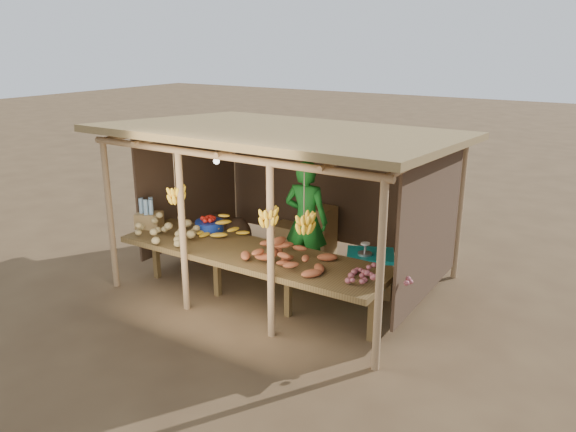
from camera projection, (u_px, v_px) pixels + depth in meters
The scene contains 13 objects.
ground at pixel (288, 281), 8.58m from camera, with size 60.00×60.00×0.00m, color brown.
stall_structure at pixel (288, 159), 7.96m from camera, with size 4.70×3.50×2.43m.
counter at pixel (251, 256), 7.59m from camera, with size 3.90×1.05×0.80m.
potato_heap at pixel (160, 225), 8.08m from camera, with size 1.14×0.69×0.37m, color #A28A53, non-canonical shape.
sweet_potato_heap at pixel (284, 249), 7.17m from camera, with size 1.09×0.65×0.36m, color #A34E29, non-canonical shape.
onion_heap at pixel (380, 270), 6.51m from camera, with size 0.75×0.45×0.35m, color #A45054, non-canonical shape.
banana_pile at pixel (222, 224), 8.14m from camera, with size 0.61×0.37×0.35m, color yellow, non-canonical shape.
tomato_basin at pixel (209, 225), 8.38m from camera, with size 0.43×0.43×0.22m.
bottle_box at pixel (149, 216), 8.49m from camera, with size 0.45×0.41×0.46m.
vendor at pixel (306, 221), 8.43m from camera, with size 0.68×0.45×1.86m, color #197421.
tarp_crate at pixel (369, 272), 8.11m from camera, with size 0.85×0.80×0.80m.
carton_stack at pixel (308, 232), 9.62m from camera, with size 1.14×0.46×0.85m.
burlap_sacks at pixel (228, 230), 10.00m from camera, with size 0.93×0.49×0.66m.
Camera 1 is at (4.20, -6.67, 3.53)m, focal length 35.00 mm.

